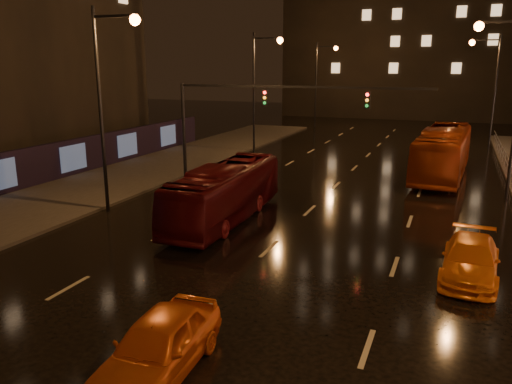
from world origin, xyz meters
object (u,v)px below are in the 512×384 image
(bus_curb, at_px, (443,152))
(taxi_far, at_px, (470,259))
(bus_red, at_px, (225,192))
(taxi_near, at_px, (158,346))

(bus_curb, bearing_deg, taxi_far, -81.31)
(bus_red, relative_size, taxi_far, 2.13)
(bus_red, distance_m, bus_curb, 17.13)
(bus_curb, bearing_deg, taxi_near, -98.22)
(taxi_far, bearing_deg, bus_red, 167.77)
(bus_red, bearing_deg, bus_curb, 54.81)
(bus_red, xyz_separation_m, taxi_far, (10.93, -2.99, -0.69))
(bus_red, relative_size, bus_curb, 0.82)
(bus_curb, height_order, taxi_far, bus_curb)
(bus_curb, xyz_separation_m, taxi_near, (-5.50, -26.33, -0.90))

